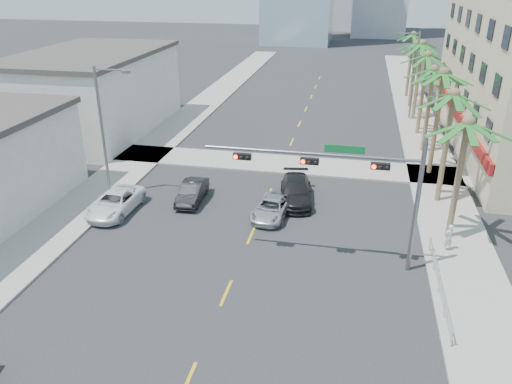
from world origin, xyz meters
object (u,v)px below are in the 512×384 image
car_lane_center (272,208)px  car_lane_right (296,191)px  pedestrian (449,237)px  traffic_signal_mast (354,178)px  car_lane_left (192,192)px  car_parked_far (115,202)px

car_lane_center → car_lane_right: bearing=71.3°
car_lane_center → pedestrian: bearing=-6.3°
traffic_signal_mast → car_lane_left: (-10.78, 5.97, -4.38)m
car_parked_far → pedestrian: pedestrian is taller
car_lane_center → traffic_signal_mast: bearing=-37.2°
pedestrian → traffic_signal_mast: bearing=-11.2°
car_lane_left → traffic_signal_mast: bearing=-31.6°
traffic_signal_mast → pedestrian: bearing=23.5°
car_lane_center → pedestrian: 10.79m
car_lane_center → car_lane_right: (1.22, 2.60, 0.16)m
car_parked_far → car_lane_right: car_lane_right is taller
car_lane_left → pedestrian: 16.68m
car_lane_left → pedestrian: pedestrian is taller
traffic_signal_mast → car_lane_left: size_ratio=2.69×
traffic_signal_mast → car_lane_center: size_ratio=2.54×
car_lane_right → pedestrian: pedestrian is taller
traffic_signal_mast → car_parked_far: size_ratio=2.19×
car_parked_far → car_lane_left: size_ratio=1.23×
car_lane_left → car_parked_far: bearing=-151.5°
pedestrian → car_lane_right: bearing=-62.9°
car_lane_left → car_lane_right: size_ratio=0.78×
pedestrian → car_parked_far: bearing=-37.2°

